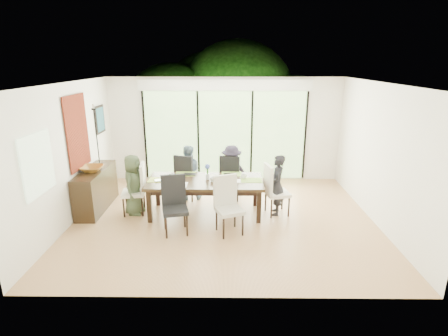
{
  "coord_description": "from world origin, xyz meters",
  "views": [
    {
      "loc": [
        0.07,
        -6.52,
        3.1
      ],
      "look_at": [
        0.0,
        0.25,
        1.0
      ],
      "focal_mm": 28.0,
      "sensor_mm": 36.0,
      "label": 1
    }
  ],
  "objects_px": {
    "chair_near_left": "(175,206)",
    "person_left_end": "(134,185)",
    "person_right_end": "(277,185)",
    "chair_far_right": "(231,176)",
    "laptop": "(163,181)",
    "chair_left_end": "(133,189)",
    "chair_near_right": "(229,206)",
    "sideboard": "(96,189)",
    "table_top": "(205,181)",
    "person_far_right": "(231,173)",
    "bowl": "(92,169)",
    "chair_far_left": "(188,176)",
    "cup_b": "(212,180)",
    "cup_c": "(244,177)",
    "vase": "(208,177)",
    "cup_a": "(172,176)",
    "chair_right_end": "(278,189)",
    "person_far_left": "(188,172)"
  },
  "relations": [
    {
      "from": "chair_near_left",
      "to": "person_left_end",
      "type": "distance_m",
      "value": 1.31
    },
    {
      "from": "person_right_end",
      "to": "person_left_end",
      "type": "bearing_deg",
      "value": -83.05
    },
    {
      "from": "chair_far_right",
      "to": "laptop",
      "type": "distance_m",
      "value": 1.7
    },
    {
      "from": "chair_left_end",
      "to": "chair_near_right",
      "type": "distance_m",
      "value": 2.18
    },
    {
      "from": "chair_far_right",
      "to": "person_left_end",
      "type": "xyz_separation_m",
      "value": [
        -2.03,
        -0.85,
        0.09
      ]
    },
    {
      "from": "chair_near_left",
      "to": "person_left_end",
      "type": "xyz_separation_m",
      "value": [
        -0.98,
        0.87,
        0.09
      ]
    },
    {
      "from": "person_right_end",
      "to": "sideboard",
      "type": "xyz_separation_m",
      "value": [
        -3.85,
        0.25,
        -0.2
      ]
    },
    {
      "from": "table_top",
      "to": "person_far_right",
      "type": "height_order",
      "value": "person_far_right"
    },
    {
      "from": "table_top",
      "to": "bowl",
      "type": "relative_size",
      "value": 5.11
    },
    {
      "from": "chair_far_left",
      "to": "cup_b",
      "type": "height_order",
      "value": "chair_far_left"
    },
    {
      "from": "table_top",
      "to": "cup_c",
      "type": "distance_m",
      "value": 0.81
    },
    {
      "from": "chair_left_end",
      "to": "person_right_end",
      "type": "bearing_deg",
      "value": 82.56
    },
    {
      "from": "person_left_end",
      "to": "chair_near_right",
      "type": "bearing_deg",
      "value": -104.19
    },
    {
      "from": "chair_left_end",
      "to": "person_left_end",
      "type": "bearing_deg",
      "value": 82.56
    },
    {
      "from": "bowl",
      "to": "laptop",
      "type": "bearing_deg",
      "value": -9.39
    },
    {
      "from": "chair_far_left",
      "to": "person_left_end",
      "type": "distance_m",
      "value": 1.34
    },
    {
      "from": "vase",
      "to": "chair_far_right",
      "type": "bearing_deg",
      "value": 57.99
    },
    {
      "from": "chair_left_end",
      "to": "cup_b",
      "type": "relative_size",
      "value": 11.0
    },
    {
      "from": "chair_near_left",
      "to": "cup_b",
      "type": "height_order",
      "value": "chair_near_left"
    },
    {
      "from": "cup_a",
      "to": "chair_left_end",
      "type": "bearing_deg",
      "value": -169.38
    },
    {
      "from": "chair_far_left",
      "to": "person_far_right",
      "type": "relative_size",
      "value": 0.85
    },
    {
      "from": "chair_near_right",
      "to": "person_right_end",
      "type": "bearing_deg",
      "value": 20.03
    },
    {
      "from": "chair_right_end",
      "to": "person_right_end",
      "type": "distance_m",
      "value": 0.1
    },
    {
      "from": "chair_near_right",
      "to": "person_left_end",
      "type": "xyz_separation_m",
      "value": [
        -1.98,
        0.87,
        0.09
      ]
    },
    {
      "from": "chair_right_end",
      "to": "person_far_left",
      "type": "height_order",
      "value": "person_far_left"
    },
    {
      "from": "chair_left_end",
      "to": "person_far_right",
      "type": "xyz_separation_m",
      "value": [
        2.05,
        0.83,
        0.09
      ]
    },
    {
      "from": "laptop",
      "to": "cup_b",
      "type": "distance_m",
      "value": 1.0
    },
    {
      "from": "person_left_end",
      "to": "cup_a",
      "type": "distance_m",
      "value": 0.81
    },
    {
      "from": "chair_right_end",
      "to": "chair_near_left",
      "type": "xyz_separation_m",
      "value": [
        -2.0,
        -0.87,
        0.0
      ]
    },
    {
      "from": "laptop",
      "to": "bowl",
      "type": "distance_m",
      "value": 1.55
    },
    {
      "from": "chair_far_right",
      "to": "vase",
      "type": "bearing_deg",
      "value": 70.05
    },
    {
      "from": "chair_far_right",
      "to": "person_far_left",
      "type": "relative_size",
      "value": 0.85
    },
    {
      "from": "chair_left_end",
      "to": "person_far_right",
      "type": "relative_size",
      "value": 0.85
    },
    {
      "from": "chair_right_end",
      "to": "sideboard",
      "type": "relative_size",
      "value": 0.7
    },
    {
      "from": "chair_right_end",
      "to": "chair_near_left",
      "type": "height_order",
      "value": "same"
    },
    {
      "from": "sideboard",
      "to": "bowl",
      "type": "relative_size",
      "value": 3.36
    },
    {
      "from": "chair_near_left",
      "to": "vase",
      "type": "relative_size",
      "value": 9.17
    },
    {
      "from": "chair_near_left",
      "to": "cup_b",
      "type": "relative_size",
      "value": 11.0
    },
    {
      "from": "chair_far_right",
      "to": "cup_a",
      "type": "distance_m",
      "value": 1.45
    },
    {
      "from": "chair_left_end",
      "to": "person_far_left",
      "type": "xyz_separation_m",
      "value": [
        1.05,
        0.83,
        0.09
      ]
    },
    {
      "from": "person_far_right",
      "to": "bowl",
      "type": "height_order",
      "value": "person_far_right"
    },
    {
      "from": "chair_left_end",
      "to": "vase",
      "type": "distance_m",
      "value": 1.57
    },
    {
      "from": "chair_far_right",
      "to": "sideboard",
      "type": "relative_size",
      "value": 0.7
    },
    {
      "from": "chair_near_left",
      "to": "cup_c",
      "type": "distance_m",
      "value": 1.64
    },
    {
      "from": "chair_right_end",
      "to": "chair_far_left",
      "type": "distance_m",
      "value": 2.13
    },
    {
      "from": "vase",
      "to": "cup_a",
      "type": "distance_m",
      "value": 0.76
    },
    {
      "from": "chair_left_end",
      "to": "bowl",
      "type": "xyz_separation_m",
      "value": [
        -0.87,
        0.15,
        0.39
      ]
    },
    {
      "from": "person_far_left",
      "to": "cup_a",
      "type": "relative_size",
      "value": 10.4
    },
    {
      "from": "vase",
      "to": "laptop",
      "type": "xyz_separation_m",
      "value": [
        -0.9,
        -0.15,
        -0.05
      ]
    },
    {
      "from": "chair_left_end",
      "to": "bowl",
      "type": "bearing_deg",
      "value": -107.31
    }
  ]
}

